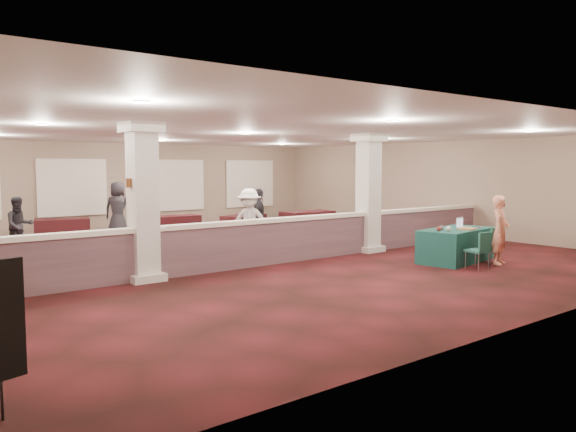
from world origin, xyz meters
TOP-DOWN VIEW (x-y plane):
  - ground at (0.00, 0.00)m, footprint 16.00×16.00m
  - wall_back at (0.00, 8.00)m, footprint 16.00×0.04m
  - wall_front at (0.00, -8.00)m, footprint 16.00×0.04m
  - wall_right at (8.00, 0.00)m, footprint 0.04×16.00m
  - ceiling at (0.00, 0.00)m, footprint 16.00×16.00m
  - partition_wall at (0.00, -1.50)m, footprint 15.60×0.28m
  - column_left at (-3.50, -1.50)m, footprint 0.72×0.72m
  - column_right at (3.00, -1.50)m, footprint 0.72×0.72m
  - sconce_left at (-3.78, -1.50)m, footprint 0.12×0.12m
  - sconce_right at (-3.22, -1.50)m, footprint 0.12×0.12m
  - near_table at (3.50, -3.99)m, footprint 2.24×1.38m
  - conf_chair_main at (4.01, -4.59)m, footprint 0.49×0.50m
  - conf_chair_side at (2.99, -5.00)m, footprint 0.46×0.46m
  - woman at (4.00, -4.86)m, footprint 0.69×0.56m
  - far_table_front_center at (1.97, 0.64)m, footprint 2.12×1.53m
  - far_table_front_right at (4.61, 3.00)m, footprint 1.90×1.02m
  - far_table_back_left at (-2.86, 6.30)m, footprint 1.80×1.23m
  - far_table_back_center at (0.55, 5.23)m, footprint 1.67×0.90m
  - far_table_back_right at (2.53, 3.96)m, footprint 1.81×1.31m
  - attendee_a at (-4.63, 4.00)m, footprint 0.75×0.45m
  - attendee_b at (0.09, 0.00)m, footprint 1.12×1.18m
  - attendee_c at (1.50, 1.57)m, footprint 0.94×1.07m
  - attendee_d at (-1.17, 5.92)m, footprint 1.00×0.97m
  - laptop_base at (3.84, -3.99)m, footprint 0.40×0.31m
  - laptop_screen at (3.82, -3.86)m, footprint 0.36×0.07m
  - screen_glow at (3.82, -3.87)m, footprint 0.33×0.06m
  - knitting at (3.60, -4.25)m, footprint 0.49×0.40m
  - yarn_cream at (2.92, -4.19)m, footprint 0.12×0.12m
  - yarn_red at (2.73, -4.06)m, footprint 0.11×0.11m
  - yarn_grey at (2.99, -3.94)m, footprint 0.11×0.11m
  - scissors at (4.26, -4.17)m, footprint 0.14×0.05m

SIDE VIEW (x-z plane):
  - ground at x=0.00m, z-range 0.00..0.00m
  - far_table_back_right at x=2.53m, z-range 0.00..0.66m
  - far_table_back_center at x=0.55m, z-range 0.00..0.66m
  - far_table_back_left at x=-2.86m, z-range 0.00..0.67m
  - far_table_front_right at x=4.61m, z-range 0.00..0.75m
  - far_table_front_center at x=1.97m, z-range 0.00..0.77m
  - near_table at x=3.50m, z-range 0.00..0.81m
  - conf_chair_side at x=2.99m, z-range 0.08..0.94m
  - conf_chair_main at x=4.01m, z-range 0.08..0.94m
  - partition_wall at x=0.00m, z-range 0.02..1.12m
  - attendee_a at x=-4.63m, z-range 0.00..1.52m
  - scissors at x=4.26m, z-range 0.81..0.82m
  - laptop_base at x=3.84m, z-range 0.81..0.83m
  - woman at x=4.00m, z-range 0.00..1.64m
  - knitting at x=3.60m, z-range 0.81..0.84m
  - attendee_c at x=1.50m, z-range 0.00..1.67m
  - yarn_red at x=2.73m, z-range 0.81..0.92m
  - yarn_grey at x=2.99m, z-range 0.81..0.92m
  - yarn_cream at x=2.92m, z-range 0.81..0.93m
  - attendee_b at x=0.09m, z-range 0.00..1.75m
  - attendee_d at x=-1.17m, z-range 0.00..1.83m
  - screen_glow at x=3.82m, z-range 0.83..1.04m
  - laptop_screen at x=3.82m, z-range 0.83..1.07m
  - wall_back at x=0.00m, z-range 0.00..3.20m
  - wall_front at x=0.00m, z-range 0.00..3.20m
  - wall_right at x=8.00m, z-range 0.00..3.20m
  - column_left at x=-3.50m, z-range 0.04..3.24m
  - column_right at x=3.00m, z-range 0.04..3.24m
  - sconce_left at x=-3.78m, z-range 1.91..2.09m
  - sconce_right at x=-3.22m, z-range 1.91..2.09m
  - ceiling at x=0.00m, z-range 3.19..3.21m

